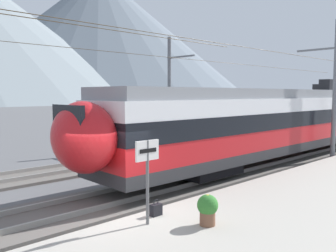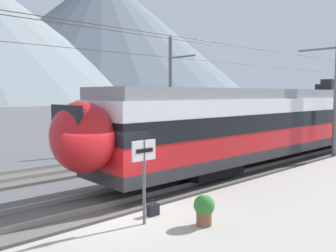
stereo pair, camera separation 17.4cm
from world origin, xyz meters
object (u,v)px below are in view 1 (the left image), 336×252
Objects in this scene: platform_sign at (147,163)px; potted_plant_platform_edge at (208,208)px; train_far_track at (291,110)px; handbag_near_sign at (156,210)px; catenary_mast_mid at (332,87)px; catenary_mast_far_side at (171,90)px; train_near_platform at (291,119)px.

potted_plant_platform_edge is (1.03, -1.07, -1.11)m from platform_sign.
handbag_near_sign is at bearing -160.29° from train_far_track.
catenary_mast_mid is 13.81m from handbag_near_sign.
train_far_track is 12.90m from catenary_mast_far_side.
train_near_platform is 0.70× the size of catenary_mast_mid.
platform_sign is 1.53m from handbag_near_sign.
platform_sign is at bearing -174.91° from catenary_mast_mid.
train_far_track reaches higher than potted_plant_platform_edge.
train_near_platform is 7.87m from catenary_mast_far_side.
catenary_mast_far_side is at bearing 44.05° from platform_sign.
platform_sign is 4.74× the size of handbag_near_sign.
platform_sign reaches higher than handbag_near_sign.
train_far_track is (10.26, 5.39, 0.00)m from train_near_platform.
catenary_mast_mid reaches higher than platform_sign.
train_far_track is 0.80× the size of catenary_mast_far_side.
platform_sign is at bearing -160.03° from train_far_track.
train_far_track is 0.80× the size of catenary_mast_mid.
train_near_platform is at bearing 19.07° from potted_plant_platform_edge.
potted_plant_platform_edge is at bearing -71.36° from handbag_near_sign.
train_far_track is at bearing -8.62° from catenary_mast_far_side.
train_far_track reaches higher than handbag_near_sign.
catenary_mast_far_side is 89.25× the size of handbag_near_sign.
platform_sign is (-13.91, -1.24, -2.04)m from catenary_mast_mid.
handbag_near_sign is at bearing 29.91° from platform_sign.
train_near_platform is 62.66× the size of handbag_near_sign.
catenary_mast_mid is at bearing 3.93° from handbag_near_sign.
platform_sign is at bearing -135.95° from catenary_mast_far_side.
train_near_platform is 0.70× the size of catenary_mast_far_side.
handbag_near_sign is (-12.62, -2.81, -1.68)m from train_near_platform.
train_near_platform is 0.88× the size of train_far_track.
catenary_mast_mid is at bearing 10.18° from potted_plant_platform_edge.
train_far_track is at bearing 27.73° from train_near_platform.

